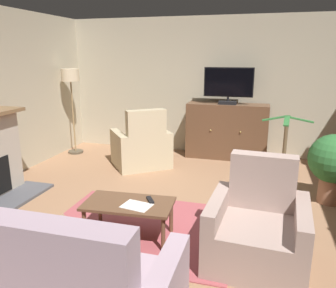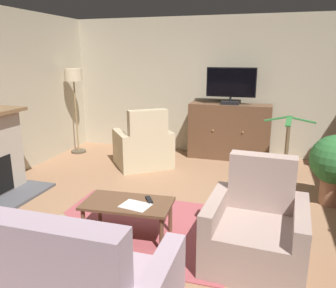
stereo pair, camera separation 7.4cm
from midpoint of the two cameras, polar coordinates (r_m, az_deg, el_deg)
name	(u,v)px [view 2 (the right image)]	position (r m, az deg, el deg)	size (l,w,h in m)	color
ground_plane	(174,223)	(4.18, 1.58, -13.29)	(6.61, 6.88, 0.04)	#936B4C
wall_back	(218,87)	(6.85, 8.77, 9.53)	(6.61, 0.10, 2.68)	#B2A88E
rug_central	(141,227)	(4.07, -4.02, -13.78)	(2.15, 1.63, 0.01)	#9E474C
tv_cabinet	(229,133)	(6.60, 10.60, 1.92)	(1.53, 0.49, 1.06)	#402A1C
television	(231,85)	(6.41, 10.94, 9.79)	(0.91, 0.20, 0.68)	black
coffee_table	(128,206)	(3.72, -6.26, -10.46)	(0.98, 0.57, 0.42)	brown
tv_remote	(149,200)	(3.71, -2.63, -9.40)	(0.17, 0.05, 0.02)	black
folded_newspaper	(135,206)	(3.60, -4.94, -10.33)	(0.30, 0.22, 0.01)	silver
sofa_floral	(32,286)	(2.80, -21.28, -21.43)	(2.04, 0.85, 1.03)	#AD93A3
armchair_facing_sofa	(256,231)	(3.45, 15.24, -13.99)	(0.96, 0.94, 1.00)	#A3897F
armchair_in_far_corner	(144,148)	(6.05, -3.78, -0.67)	(1.24, 1.22, 1.07)	tan
potted_plant_tall_palm_by_window	(335,163)	(4.96, 26.81, -2.87)	(0.65, 0.65, 0.95)	#99664C
potted_plant_on_hearth_side	(285,164)	(5.72, 19.57, -3.13)	(0.77, 0.81, 1.05)	beige
cat	(45,221)	(4.19, -19.54, -12.23)	(0.71, 0.25, 0.22)	#937A5B
floor_lamp	(74,86)	(6.98, -15.31, 9.50)	(0.34, 0.34, 1.69)	#4C4233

